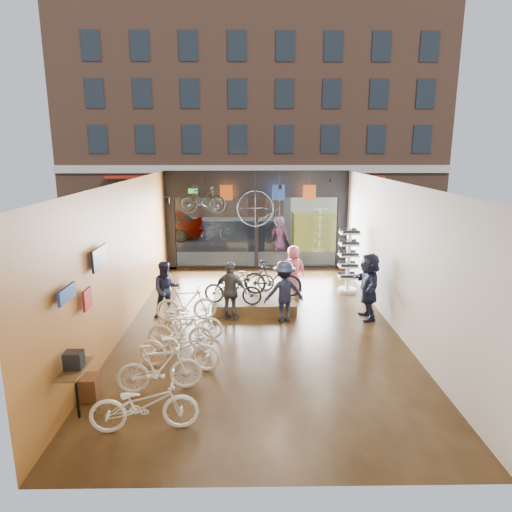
{
  "coord_description": "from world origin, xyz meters",
  "views": [
    {
      "loc": [
        -0.28,
        -11.46,
        4.61
      ],
      "look_at": [
        -0.08,
        1.4,
        1.58
      ],
      "focal_mm": 32.0,
      "sensor_mm": 36.0,
      "label": 1
    }
  ],
  "objects_px": {
    "display_bike_mid": "(273,278)",
    "floor_bike_3": "(181,331)",
    "floor_bike_5": "(186,304)",
    "customer_3": "(284,292)",
    "display_bike_right": "(249,277)",
    "floor_bike_4": "(192,321)",
    "sunglasses_rack": "(348,261)",
    "customer_1": "(166,290)",
    "floor_bike_0": "(144,404)",
    "box_truck": "(310,217)",
    "floor_bike_1": "(159,368)",
    "customer_4": "(293,270)",
    "hung_bike": "(202,199)",
    "street_car": "(159,224)",
    "customer_2": "(231,291)",
    "penny_farthing": "(263,210)",
    "display_platform": "(254,301)",
    "customer_5": "(369,286)",
    "floor_bike_2": "(179,348)",
    "display_bike_left": "(233,289)"
  },
  "relations": [
    {
      "from": "customer_3",
      "to": "sunglasses_rack",
      "type": "xyz_separation_m",
      "value": [
        2.29,
        2.62,
        0.21
      ]
    },
    {
      "from": "customer_4",
      "to": "hung_bike",
      "type": "xyz_separation_m",
      "value": [
        -3.02,
        1.49,
        2.13
      ]
    },
    {
      "from": "floor_bike_1",
      "to": "sunglasses_rack",
      "type": "height_order",
      "value": "sunglasses_rack"
    },
    {
      "from": "floor_bike_0",
      "to": "penny_farthing",
      "type": "distance_m",
      "value": 9.74
    },
    {
      "from": "floor_bike_1",
      "to": "customer_4",
      "type": "xyz_separation_m",
      "value": [
        3.16,
        6.08,
        0.3
      ]
    },
    {
      "from": "floor_bike_4",
      "to": "floor_bike_2",
      "type": "bearing_deg",
      "value": -169.38
    },
    {
      "from": "floor_bike_5",
      "to": "penny_farthing",
      "type": "height_order",
      "value": "penny_farthing"
    },
    {
      "from": "floor_bike_5",
      "to": "customer_3",
      "type": "relative_size",
      "value": 0.97
    },
    {
      "from": "hung_bike",
      "to": "display_platform",
      "type": "bearing_deg",
      "value": -143.22
    },
    {
      "from": "street_car",
      "to": "customer_5",
      "type": "relative_size",
      "value": 2.46
    },
    {
      "from": "floor_bike_3",
      "to": "penny_farthing",
      "type": "relative_size",
      "value": 0.97
    },
    {
      "from": "display_platform",
      "to": "sunglasses_rack",
      "type": "distance_m",
      "value": 3.51
    },
    {
      "from": "sunglasses_rack",
      "to": "penny_farthing",
      "type": "bearing_deg",
      "value": 143.95
    },
    {
      "from": "box_truck",
      "to": "display_bike_left",
      "type": "height_order",
      "value": "box_truck"
    },
    {
      "from": "display_bike_left",
      "to": "floor_bike_2",
      "type": "bearing_deg",
      "value": 174.33
    },
    {
      "from": "customer_4",
      "to": "display_platform",
      "type": "bearing_deg",
      "value": 32.75
    },
    {
      "from": "street_car",
      "to": "floor_bike_1",
      "type": "bearing_deg",
      "value": 10.83
    },
    {
      "from": "display_bike_mid",
      "to": "customer_2",
      "type": "distance_m",
      "value": 1.7
    },
    {
      "from": "floor_bike_5",
      "to": "customer_3",
      "type": "height_order",
      "value": "customer_3"
    },
    {
      "from": "customer_1",
      "to": "penny_farthing",
      "type": "bearing_deg",
      "value": 38.9
    },
    {
      "from": "display_bike_left",
      "to": "customer_3",
      "type": "bearing_deg",
      "value": -101.55
    },
    {
      "from": "floor_bike_0",
      "to": "customer_1",
      "type": "relative_size",
      "value": 1.13
    },
    {
      "from": "hung_bike",
      "to": "street_car",
      "type": "bearing_deg",
      "value": 25.46
    },
    {
      "from": "hung_bike",
      "to": "display_bike_mid",
      "type": "bearing_deg",
      "value": -134.42
    },
    {
      "from": "box_truck",
      "to": "floor_bike_1",
      "type": "bearing_deg",
      "value": -108.34
    },
    {
      "from": "display_bike_mid",
      "to": "hung_bike",
      "type": "xyz_separation_m",
      "value": [
        -2.3,
        2.58,
        2.09
      ]
    },
    {
      "from": "street_car",
      "to": "customer_4",
      "type": "distance_m",
      "value": 11.11
    },
    {
      "from": "customer_1",
      "to": "floor_bike_0",
      "type": "bearing_deg",
      "value": -100.07
    },
    {
      "from": "customer_4",
      "to": "customer_5",
      "type": "height_order",
      "value": "customer_5"
    },
    {
      "from": "floor_bike_5",
      "to": "display_bike_left",
      "type": "bearing_deg",
      "value": -72.97
    },
    {
      "from": "customer_4",
      "to": "customer_5",
      "type": "distance_m",
      "value": 2.91
    },
    {
      "from": "floor_bike_3",
      "to": "hung_bike",
      "type": "height_order",
      "value": "hung_bike"
    },
    {
      "from": "floor_bike_4",
      "to": "sunglasses_rack",
      "type": "xyz_separation_m",
      "value": [
        4.67,
        3.62,
        0.64
      ]
    },
    {
      "from": "display_platform",
      "to": "hung_bike",
      "type": "bearing_deg",
      "value": 122.87
    },
    {
      "from": "display_platform",
      "to": "sunglasses_rack",
      "type": "xyz_separation_m",
      "value": [
        3.09,
        1.39,
        0.91
      ]
    },
    {
      "from": "street_car",
      "to": "customer_2",
      "type": "distance_m",
      "value": 12.32
    },
    {
      "from": "customer_1",
      "to": "hung_bike",
      "type": "distance_m",
      "value": 4.19
    },
    {
      "from": "floor_bike_3",
      "to": "customer_4",
      "type": "bearing_deg",
      "value": -27.87
    },
    {
      "from": "display_bike_right",
      "to": "hung_bike",
      "type": "relative_size",
      "value": 1.0
    },
    {
      "from": "floor_bike_2",
      "to": "display_platform",
      "type": "distance_m",
      "value": 4.28
    },
    {
      "from": "floor_bike_1",
      "to": "hung_bike",
      "type": "bearing_deg",
      "value": -11.43
    },
    {
      "from": "customer_4",
      "to": "floor_bike_2",
      "type": "bearing_deg",
      "value": 49.95
    },
    {
      "from": "floor_bike_4",
      "to": "display_bike_mid",
      "type": "height_order",
      "value": "display_bike_mid"
    },
    {
      "from": "display_bike_mid",
      "to": "floor_bike_3",
      "type": "bearing_deg",
      "value": 157.5
    },
    {
      "from": "customer_4",
      "to": "penny_farthing",
      "type": "bearing_deg",
      "value": -74.56
    },
    {
      "from": "floor_bike_1",
      "to": "customer_5",
      "type": "distance_m",
      "value": 6.34
    },
    {
      "from": "box_truck",
      "to": "penny_farthing",
      "type": "xyz_separation_m",
      "value": [
        -2.53,
        -6.37,
        1.23
      ]
    },
    {
      "from": "display_bike_mid",
      "to": "display_bike_right",
      "type": "distance_m",
      "value": 0.89
    },
    {
      "from": "customer_2",
      "to": "hung_bike",
      "type": "height_order",
      "value": "hung_bike"
    },
    {
      "from": "floor_bike_0",
      "to": "display_bike_left",
      "type": "relative_size",
      "value": 1.08
    }
  ]
}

